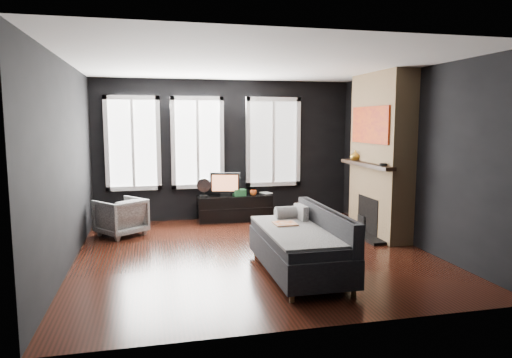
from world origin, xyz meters
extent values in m
plane|color=black|center=(0.00, 0.00, 0.00)|extent=(5.00, 5.00, 0.00)
plane|color=white|center=(0.00, 0.00, 2.70)|extent=(5.00, 5.00, 0.00)
cube|color=black|center=(0.00, 2.50, 1.35)|extent=(5.00, 0.02, 2.70)
cube|color=black|center=(-2.50, 0.00, 1.35)|extent=(0.02, 5.00, 2.70)
cube|color=black|center=(2.50, 0.00, 1.35)|extent=(0.02, 5.00, 2.70)
cube|color=gray|center=(0.56, -0.45, 0.59)|extent=(0.10, 0.35, 0.35)
imported|color=silver|center=(-1.95, 1.52, 0.35)|extent=(0.92, 0.91, 0.69)
imported|color=orange|center=(0.48, 2.16, 0.56)|extent=(0.14, 0.12, 0.13)
imported|color=#BBAC92|center=(0.69, 2.32, 0.61)|extent=(0.18, 0.07, 0.24)
cube|color=#2C7941|center=(0.21, 2.19, 0.55)|extent=(0.25, 0.19, 0.13)
imported|color=gold|center=(2.05, 1.05, 1.32)|extent=(0.23, 0.23, 0.17)
cylinder|color=black|center=(2.05, 0.05, 1.25)|extent=(0.12, 0.12, 0.04)
camera|label=1|loc=(-1.42, -6.31, 1.91)|focal=32.00mm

